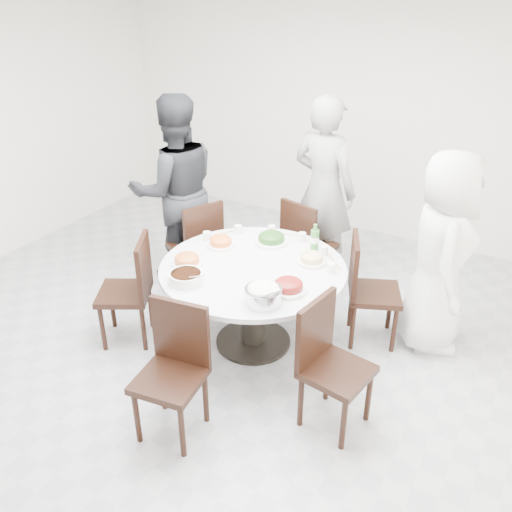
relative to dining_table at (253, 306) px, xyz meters
The scene contains 22 objects.
floor 0.54m from the dining_table, 127.78° to the right, with size 6.00×6.00×0.01m, color #A8A9AD.
wall_back 2.89m from the dining_table, 95.14° to the left, with size 6.00×0.01×2.80m, color white.
dining_table is the anchor object (origin of this frame).
chair_ne 1.02m from the dining_table, 33.11° to the left, with size 0.42×0.42×0.95m, color black.
chair_n 1.11m from the dining_table, 89.34° to the left, with size 0.42×0.42×0.95m, color black.
chair_nw 1.10m from the dining_table, 150.75° to the left, with size 0.42×0.42×0.95m, color black.
chair_sw 1.09m from the dining_table, 154.57° to the right, with size 0.42×0.42×0.95m, color black.
chair_s 1.15m from the dining_table, 89.24° to the right, with size 0.42×0.42×0.95m, color black.
chair_se 1.10m from the dining_table, 29.13° to the right, with size 0.42×0.42×0.95m, color black.
diner_right 1.58m from the dining_table, 30.64° to the left, with size 0.83×0.54×1.69m, color silver.
diner_middle 1.50m from the dining_table, 89.56° to the left, with size 0.68×0.45×1.87m, color black.
diner_left 1.52m from the dining_table, 151.73° to the left, with size 0.91×0.71×1.87m, color black.
dish_greens 0.61m from the dining_table, 98.80° to the left, with size 0.29×0.29×0.07m, color white.
dish_pale 0.63m from the dining_table, 35.93° to the left, with size 0.24×0.24×0.06m, color white.
dish_orange 0.61m from the dining_table, 157.08° to the left, with size 0.24×0.24×0.07m, color white.
dish_redbrown 0.61m from the dining_table, 25.74° to the right, with size 0.27×0.27×0.07m, color white.
dish_tofu 0.67m from the dining_table, 153.59° to the right, with size 0.25×0.25×0.07m, color white.
rice_bowl 0.69m from the dining_table, 52.70° to the right, with size 0.27×0.27×0.12m, color silver.
soup_bowl 0.70m from the dining_table, 124.60° to the right, with size 0.26×0.26×0.08m, color white.
beverage_bottle 0.76m from the dining_table, 56.98° to the left, with size 0.07×0.07×0.24m, color #357A30.
tea_cups 0.76m from the dining_table, 90.21° to the left, with size 0.07×0.07×0.08m, color white.
chopsticks 0.75m from the dining_table, 89.78° to the left, with size 0.24×0.04×0.01m, color tan, non-canonical shape.
Camera 1 is at (2.11, -2.98, 2.84)m, focal length 38.00 mm.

